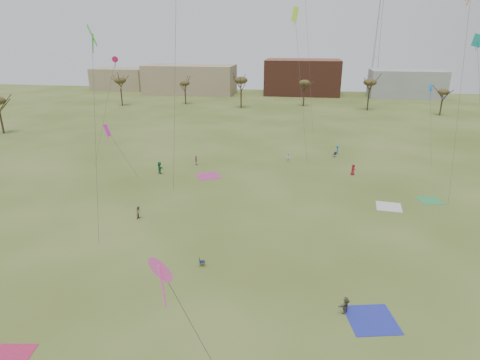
# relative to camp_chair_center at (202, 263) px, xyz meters

# --- Properties ---
(ground) EXTENTS (260.00, 260.00, 0.00)m
(ground) POSITION_rel_camp_chair_center_xyz_m (2.17, -3.27, -0.26)
(ground) COLOR #405019
(ground) RESTS_ON ground
(spectator_fore_b) EXTENTS (0.62, 0.78, 1.55)m
(spectator_fore_b) POSITION_rel_camp_chair_center_xyz_m (-9.80, 8.79, 0.52)
(spectator_fore_b) COLOR #90785B
(spectator_fore_b) RESTS_ON ground
(spectator_fore_c) EXTENTS (1.20, 1.24, 1.42)m
(spectator_fore_c) POSITION_rel_camp_chair_center_xyz_m (12.57, -4.76, 0.45)
(spectator_fore_c) COLOR #645F47
(spectator_fore_c) RESTS_ON ground
(spectator_mid_d) EXTENTS (0.58, 0.95, 1.51)m
(spectator_mid_d) POSITION_rel_camp_chair_center_xyz_m (-8.58, 29.76, 0.50)
(spectator_mid_d) COLOR #A9467A
(spectator_mid_d) RESTS_ON ground
(spectator_mid_e) EXTENTS (0.85, 0.72, 1.55)m
(spectator_mid_e) POSITION_rel_camp_chair_center_xyz_m (6.36, 34.03, 0.51)
(spectator_mid_e) COLOR white
(spectator_mid_e) RESTS_ON ground
(flyer_far_a) EXTENTS (1.64, 1.69, 1.93)m
(flyer_far_a) POSITION_rel_camp_chair_center_xyz_m (-12.94, 24.54, 0.70)
(flyer_far_a) COLOR #257046
(flyer_far_a) RESTS_ON ground
(flyer_far_b) EXTENTS (0.95, 0.95, 1.67)m
(flyer_far_b) POSITION_rel_camp_chair_center_xyz_m (16.45, 28.75, 0.57)
(flyer_far_b) COLOR maroon
(flyer_far_b) RESTS_ON ground
(flyer_far_c) EXTENTS (0.74, 1.09, 1.55)m
(flyer_far_c) POSITION_rel_camp_chair_center_xyz_m (14.80, 40.06, 0.51)
(flyer_far_c) COLOR #1F5992
(flyer_far_c) RESTS_ON ground
(blanket_red) EXTENTS (2.99, 2.99, 0.03)m
(blanket_red) POSITION_rel_camp_chair_center_xyz_m (-9.84, -13.09, -0.26)
(blanket_red) COLOR #BE2650
(blanket_red) RESTS_ON ground
(blanket_blue) EXTENTS (4.22, 4.22, 0.03)m
(blanket_blue) POSITION_rel_camp_chair_center_xyz_m (14.52, -5.28, -0.26)
(blanket_blue) COLOR #2630A7
(blanket_blue) RESTS_ON ground
(blanket_cream) EXTENTS (3.32, 3.32, 0.03)m
(blanket_cream) POSITION_rel_camp_chair_center_xyz_m (19.73, 16.96, -0.26)
(blanket_cream) COLOR silver
(blanket_cream) RESTS_ON ground
(blanket_plum) EXTENTS (4.54, 4.54, 0.03)m
(blanket_plum) POSITION_rel_camp_chair_center_xyz_m (-5.29, 24.64, -0.26)
(blanket_plum) COLOR #B4377D
(blanket_plum) RESTS_ON ground
(blanket_olive) EXTENTS (3.43, 3.43, 0.03)m
(blanket_olive) POSITION_rel_camp_chair_center_xyz_m (25.40, 19.90, -0.26)
(blanket_olive) COLOR #35934D
(blanket_olive) RESTS_ON ground
(camp_chair_center) EXTENTS (0.68, 0.65, 0.87)m
(camp_chair_center) POSITION_rel_camp_chair_center_xyz_m (0.00, 0.00, 0.00)
(camp_chair_center) COLOR #141A39
(camp_chair_center) RESTS_ON ground
(camp_chair_right) EXTENTS (0.74, 0.74, 0.87)m
(camp_chair_right) POSITION_rel_camp_chair_center_xyz_m (14.24, 38.02, 0.00)
(camp_chair_right) COLOR #131B35
(camp_chair_right) RESTS_ON ground
(kites_aloft) EXTENTS (65.02, 68.46, 27.79)m
(kites_aloft) POSITION_rel_camp_chair_center_xyz_m (3.52, 21.26, 21.10)
(kites_aloft) COLOR #E71B41
(kites_aloft) RESTS_ON ground
(tree_line) EXTENTS (117.44, 49.32, 8.91)m
(tree_line) POSITION_rel_camp_chair_center_xyz_m (-0.67, 75.85, 6.83)
(tree_line) COLOR #3A2B1E
(tree_line) RESTS_ON ground
(building_tan) EXTENTS (32.00, 14.00, 10.00)m
(building_tan) POSITION_rel_camp_chair_center_xyz_m (-32.83, 111.73, 4.74)
(building_tan) COLOR #937F60
(building_tan) RESTS_ON ground
(building_brick) EXTENTS (26.00, 16.00, 12.00)m
(building_brick) POSITION_rel_camp_chair_center_xyz_m (7.17, 116.73, 5.74)
(building_brick) COLOR brown
(building_brick) RESTS_ON ground
(building_grey) EXTENTS (24.00, 12.00, 9.00)m
(building_grey) POSITION_rel_camp_chair_center_xyz_m (42.17, 114.73, 4.24)
(building_grey) COLOR gray
(building_grey) RESTS_ON ground
(building_tan_west) EXTENTS (20.00, 12.00, 8.00)m
(building_tan_west) POSITION_rel_camp_chair_center_xyz_m (-62.83, 118.73, 3.74)
(building_tan_west) COLOR #937F60
(building_tan_west) RESTS_ON ground
(radio_tower) EXTENTS (1.51, 1.72, 41.00)m
(radio_tower) POSITION_rel_camp_chair_center_xyz_m (32.17, 121.73, 18.95)
(radio_tower) COLOR #9EA3A8
(radio_tower) RESTS_ON ground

